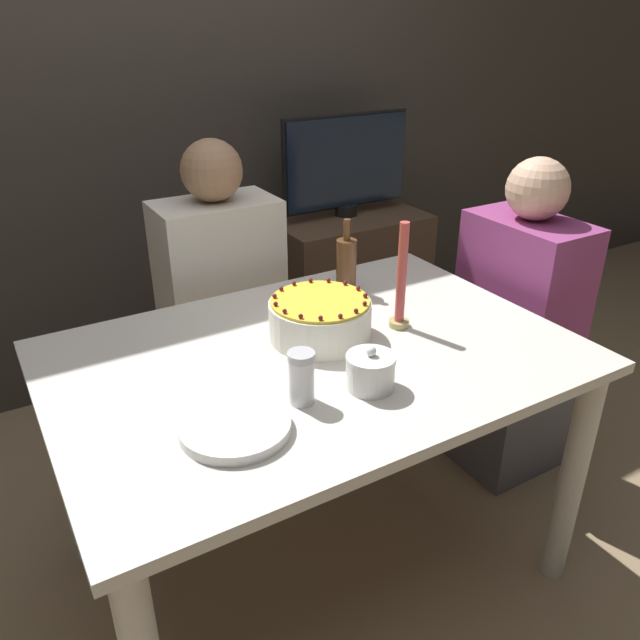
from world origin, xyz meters
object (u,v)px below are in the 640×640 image
Objects in this scene: sugar_bowl at (370,371)px; candle at (401,285)px; sugar_shaker at (301,377)px; person_woman_floral at (513,343)px; bottle at (346,264)px; cake at (320,319)px; person_man_blue_shirt at (224,331)px; tv_monitor at (346,164)px.

sugar_bowl is 0.39× the size of candle.
candle reaches higher than sugar_shaker.
sugar_shaker is 0.46m from candle.
bottle is at bearing 71.76° from person_woman_floral.
cake is 0.24× the size of person_woman_floral.
person_man_blue_shirt reaches higher than candle.
bottle is (0.42, 0.47, 0.03)m from sugar_shaker.
person_woman_floral is (0.86, -0.56, -0.02)m from person_man_blue_shirt.
sugar_shaker is 1.09m from person_woman_floral.
person_man_blue_shirt is at bearing -150.08° from tv_monitor.
sugar_shaker is at bearing 80.07° from person_man_blue_shirt.
candle reaches higher than bottle.
bottle is 0.71m from person_woman_floral.
bottle is (0.25, 0.50, 0.05)m from sugar_bowl.
sugar_bowl is 0.56m from bottle.
candle is at bearing 112.44° from person_man_blue_shirt.
sugar_shaker is at bearing -155.45° from candle.
cake is 0.32m from bottle.
sugar_shaker is (-0.19, -0.25, 0.01)m from cake.
cake is 0.91× the size of candle.
candle reaches higher than sugar_bowl.
tv_monitor reaches higher than bottle.
person_woman_floral reaches higher than candle.
bottle reaches higher than sugar_shaker.
person_woman_floral reaches higher than bottle.
tv_monitor is at bearing -150.08° from person_man_blue_shirt.
person_man_blue_shirt is at bearing 94.45° from cake.
cake is 2.17× the size of sugar_shaker.
tv_monitor reaches higher than sugar_bowl.
person_man_blue_shirt is at bearing 56.79° from person_woman_floral.
sugar_bowl is 0.93× the size of sugar_shaker.
candle is at bearing 41.25° from sugar_bowl.
candle is 0.71m from person_woman_floral.
cake is 1.17× the size of bottle.
person_woman_floral is at bearing -87.39° from tv_monitor.
person_man_blue_shirt reaches higher than cake.
person_woman_floral is at bearing -18.24° from bottle.
tv_monitor is (0.54, 0.83, 0.09)m from bottle.
cake is at bearing -125.78° from tv_monitor.
cake is 0.66m from person_man_blue_shirt.
person_man_blue_shirt is (0.15, 0.84, -0.30)m from sugar_shaker.
bottle is at bearing 44.69° from cake.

